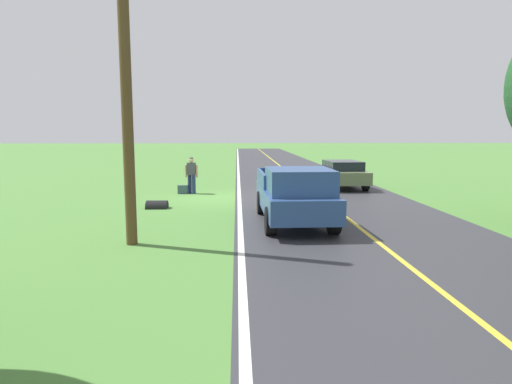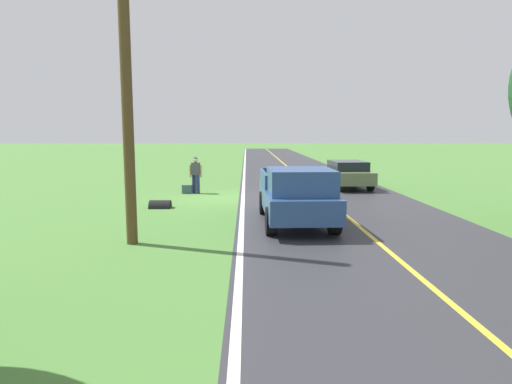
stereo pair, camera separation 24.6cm
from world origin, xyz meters
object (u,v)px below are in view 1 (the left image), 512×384
hitchhiker_walking (192,173)px  suitcase_carried (183,189)px  pickup_truck_passing (295,194)px  utility_pole_roadside (126,82)px  sedan_near_oncoming (342,173)px

hitchhiker_walking → suitcase_carried: (0.42, 0.07, -0.78)m
pickup_truck_passing → utility_pole_roadside: (4.53, 2.34, 3.14)m
hitchhiker_walking → sedan_near_oncoming: bearing=-165.5°
hitchhiker_walking → utility_pole_roadside: bearing=86.5°
hitchhiker_walking → pickup_truck_passing: pickup_truck_passing is taller
sedan_near_oncoming → utility_pole_roadside: 14.56m
pickup_truck_passing → sedan_near_oncoming: (-3.66, -9.22, -0.21)m
hitchhiker_walking → utility_pole_roadside: 10.11m
pickup_truck_passing → sedan_near_oncoming: bearing=-111.7°
hitchhiker_walking → utility_pole_roadside: utility_pole_roadside is taller
suitcase_carried → utility_pole_roadside: (0.16, 9.52, 3.91)m
sedan_near_oncoming → utility_pole_roadside: (8.19, 11.56, 3.35)m
pickup_truck_passing → sedan_near_oncoming: pickup_truck_passing is taller
hitchhiker_walking → pickup_truck_passing: size_ratio=0.32×
suitcase_carried → sedan_near_oncoming: (-8.03, -2.04, 0.55)m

